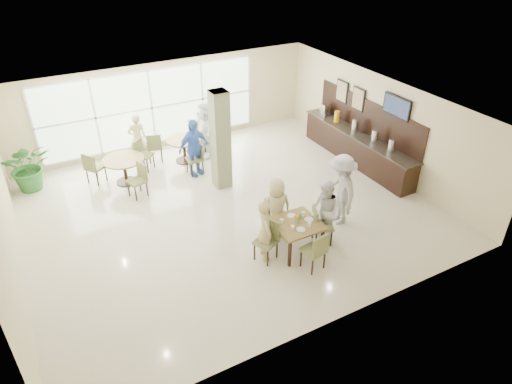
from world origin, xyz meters
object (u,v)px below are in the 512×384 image
teen_left (265,230)px  teen_far (276,208)px  teen_right (325,212)px  round_table_right (184,144)px  teen_standing (341,190)px  buffet_counter (357,145)px  round_table_left (124,164)px  adult_b (205,130)px  main_table (296,226)px  potted_plant (28,166)px  adult_standing (138,138)px  adult_a (194,148)px

teen_left → teen_far: size_ratio=0.98×
teen_far → teen_right: size_ratio=0.96×
round_table_right → teen_standing: bearing=-66.0°
buffet_counter → teen_far: 4.64m
round_table_left → adult_b: 2.78m
round_table_right → buffet_counter: buffet_counter is taller
teen_right → adult_b: bearing=179.3°
main_table → round_table_left: size_ratio=0.88×
potted_plant → round_table_right: bearing=-6.3°
round_table_left → round_table_right: size_ratio=1.08×
adult_standing → round_table_left: bearing=54.0°
teen_far → teen_standing: size_ratio=0.82×
main_table → potted_plant: potted_plant is taller
main_table → teen_far: (-0.09, 0.74, 0.10)m
potted_plant → adult_b: (5.12, -0.44, 0.19)m
round_table_left → buffet_counter: buffet_counter is taller
main_table → round_table_right: size_ratio=0.95×
teen_standing → adult_a: bearing=-136.3°
round_table_right → teen_left: teen_left is taller
round_table_right → teen_far: bearing=-83.3°
round_table_left → round_table_right: bearing=12.6°
teen_left → adult_b: adult_b is taller
round_table_right → potted_plant: (-4.39, 0.49, 0.13)m
round_table_right → teen_right: (1.41, -5.44, 0.23)m
buffet_counter → potted_plant: (-9.08, 3.10, 0.15)m
main_table → round_table_left: 5.62m
buffet_counter → teen_right: size_ratio=2.95×
round_table_right → adult_standing: adult_standing is taller
teen_far → teen_standing: (1.66, -0.29, 0.16)m
teen_left → round_table_left: bearing=32.0°
round_table_left → teen_right: 6.04m
round_table_left → teen_standing: (4.19, -4.52, 0.34)m
round_table_left → teen_far: (2.53, -4.23, 0.18)m
teen_right → adult_b: size_ratio=0.89×
teen_far → adult_b: adult_b is taller
teen_left → teen_far: 0.92m
teen_far → adult_a: size_ratio=0.88×
potted_plant → adult_a: adult_a is taller
main_table → round_table_left: (-2.62, 4.97, -0.08)m
teen_far → adult_b: 4.73m
round_table_right → adult_standing: bearing=151.5°
teen_left → adult_standing: adult_standing is taller
teen_far → round_table_left: bearing=-51.1°
teen_far → adult_standing: (-1.79, 5.35, 0.02)m
round_table_left → buffet_counter: 7.02m
round_table_right → adult_a: adult_a is taller
potted_plant → teen_right: size_ratio=0.88×
potted_plant → round_table_left: bearing=-21.1°
teen_standing → teen_right: bearing=-45.0°
round_table_right → potted_plant: 4.42m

